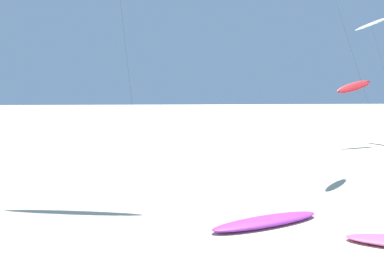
{
  "coord_description": "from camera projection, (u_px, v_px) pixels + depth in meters",
  "views": [
    {
      "loc": [
        -0.06,
        -1.88,
        7.12
      ],
      "look_at": [
        1.53,
        20.31,
        4.88
      ],
      "focal_mm": 40.94,
      "sensor_mm": 36.0,
      "label": 1
    }
  ],
  "objects": [
    {
      "name": "flying_kite_2",
      "position": [
        371.0,
        24.0,
        55.32
      ],
      "size": [
        3.01,
        11.81,
        15.55
      ],
      "color": "white",
      "rests_on": "ground"
    },
    {
      "name": "flying_kite_3",
      "position": [
        354.0,
        87.0,
        50.57
      ],
      "size": [
        5.44,
        11.26,
        7.93
      ],
      "color": "red",
      "rests_on": "ground"
    },
    {
      "name": "grounded_kite_2",
      "position": [
        266.0,
        221.0,
        22.17
      ],
      "size": [
        6.42,
        3.88,
        0.38
      ],
      "color": "purple",
      "rests_on": "ground"
    }
  ]
}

